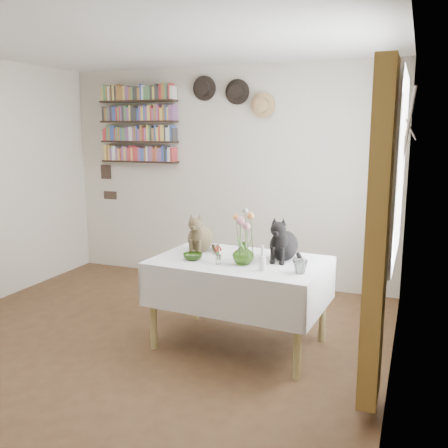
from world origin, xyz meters
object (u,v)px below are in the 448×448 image
at_px(dining_table, 240,281).
at_px(flower_vase, 243,253).
at_px(black_cat, 284,237).
at_px(tabby_cat, 200,231).
at_px(bookshelf_unit, 139,125).

distance_m(dining_table, flower_vase, 0.31).
distance_m(dining_table, black_cat, 0.51).
bearing_deg(dining_table, tabby_cat, 159.50).
bearing_deg(tabby_cat, black_cat, -6.11).
bearing_deg(dining_table, flower_vase, -59.48).
height_order(tabby_cat, black_cat, black_cat).
relative_size(tabby_cat, black_cat, 0.95).
relative_size(tabby_cat, bookshelf_unit, 0.35).
xyz_separation_m(tabby_cat, flower_vase, (0.49, -0.28, -0.09)).
distance_m(black_cat, flower_vase, 0.37).
distance_m(dining_table, tabby_cat, 0.58).
height_order(flower_vase, bookshelf_unit, bookshelf_unit).
distance_m(tabby_cat, black_cat, 0.75).
bearing_deg(black_cat, bookshelf_unit, 151.04).
height_order(black_cat, bookshelf_unit, bookshelf_unit).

